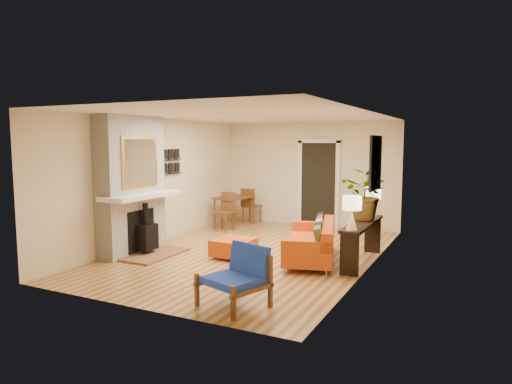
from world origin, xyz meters
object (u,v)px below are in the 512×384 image
at_px(lamp_far, 373,198).
at_px(dining_table, 236,203).
at_px(blue_chair, 239,273).
at_px(console_table, 362,231).
at_px(lamp_near, 352,209).
at_px(houseplant, 366,194).
at_px(sofa, 314,242).
at_px(ottoman, 234,247).

bearing_deg(lamp_far, dining_table, 160.55).
bearing_deg(blue_chair, console_table, 70.89).
xyz_separation_m(lamp_near, lamp_far, (0.00, 1.52, 0.00)).
height_order(lamp_far, houseplant, houseplant).
distance_m(lamp_near, houseplant, 1.02).
distance_m(sofa, blue_chair, 2.55).
bearing_deg(houseplant, ottoman, -157.18).
xyz_separation_m(dining_table, houseplant, (3.64, -1.80, 0.59)).
relative_size(sofa, houseplant, 2.21).
relative_size(blue_chair, lamp_far, 1.74).
distance_m(dining_table, lamp_far, 3.90).
xyz_separation_m(lamp_near, houseplant, (-0.01, 1.01, 0.13)).
bearing_deg(sofa, lamp_far, 50.27).
bearing_deg(blue_chair, sofa, 86.84).
bearing_deg(ottoman, lamp_near, -2.32).
relative_size(ottoman, houseplant, 0.74).
height_order(ottoman, lamp_near, lamp_near).
bearing_deg(houseplant, blue_chair, -107.39).
xyz_separation_m(ottoman, houseplant, (2.18, 0.92, 0.99)).
relative_size(ottoman, lamp_far, 1.28).
bearing_deg(lamp_far, houseplant, -91.12).
xyz_separation_m(ottoman, dining_table, (-1.45, 2.72, 0.40)).
relative_size(sofa, lamp_far, 3.81).
bearing_deg(houseplant, console_table, -87.79).
xyz_separation_m(sofa, dining_table, (-2.84, 2.26, 0.27)).
bearing_deg(houseplant, sofa, -150.06).
distance_m(ottoman, blue_chair, 2.44).
height_order(lamp_near, houseplant, houseplant).
relative_size(console_table, houseplant, 1.99).
xyz_separation_m(blue_chair, lamp_near, (0.95, 1.99, 0.64)).
bearing_deg(sofa, dining_table, 141.43).
bearing_deg(sofa, lamp_near, -34.09).
distance_m(ottoman, lamp_far, 2.76).
bearing_deg(dining_table, ottoman, -61.91).
xyz_separation_m(sofa, ottoman, (-1.39, -0.46, -0.13)).
height_order(blue_chair, lamp_near, lamp_near).
distance_m(blue_chair, lamp_near, 2.30).
bearing_deg(dining_table, lamp_near, -37.62).
height_order(sofa, ottoman, sofa).
height_order(dining_table, houseplant, houseplant).
bearing_deg(houseplant, dining_table, 153.65).
relative_size(lamp_near, houseplant, 0.58).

